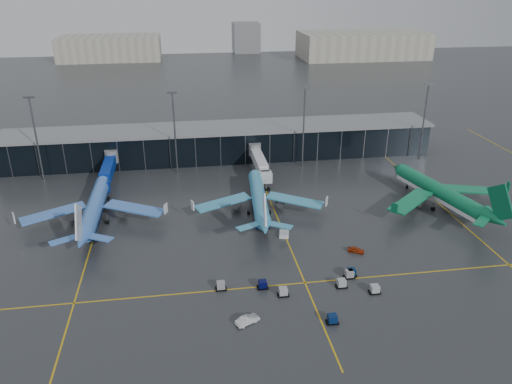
{
  "coord_description": "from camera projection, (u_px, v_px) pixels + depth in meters",
  "views": [
    {
      "loc": [
        -12.53,
        -97.28,
        57.63
      ],
      "look_at": [
        5.0,
        18.0,
        6.0
      ],
      "focal_mm": 35.0,
      "sensor_mm": 36.0,
      "label": 1
    }
  ],
  "objects": [
    {
      "name": "ground",
      "position": [
        246.0,
        249.0,
        112.99
      ],
      "size": [
        600.0,
        600.0,
        0.0
      ],
      "primitive_type": "plane",
      "color": "#282B2D",
      "rests_on": "ground"
    },
    {
      "name": "taxi_lines",
      "position": [
        280.0,
        225.0,
        123.96
      ],
      "size": [
        220.0,
        120.0,
        0.02
      ],
      "color": "gold",
      "rests_on": "ground"
    },
    {
      "name": "airliner_klm_near",
      "position": [
        259.0,
        189.0,
        128.68
      ],
      "size": [
        38.44,
        42.92,
        12.34
      ],
      "primitive_type": null,
      "rotation": [
        0.0,
        0.0,
        -0.08
      ],
      "color": "#3A95C0",
      "rests_on": "ground"
    },
    {
      "name": "airliner_aer_lingus",
      "position": [
        440.0,
        183.0,
        131.39
      ],
      "size": [
        46.91,
        50.9,
        13.36
      ],
      "primitive_type": null,
      "rotation": [
        0.0,
        0.0,
        0.22
      ],
      "color": "#0E7547",
      "rests_on": "ground"
    },
    {
      "name": "baggage_carts",
      "position": [
        315.0,
        287.0,
        98.04
      ],
      "size": [
        31.84,
        15.48,
        1.7
      ],
      "color": "black",
      "rests_on": "ground"
    },
    {
      "name": "mobile_airstair",
      "position": [
        284.0,
        233.0,
        118.54
      ],
      "size": [
        2.85,
        3.61,
        3.45
      ],
      "rotation": [
        0.0,
        0.0,
        -0.22
      ],
      "color": "white",
      "rests_on": "ground"
    },
    {
      "name": "terminal_pier",
      "position": [
        222.0,
        142.0,
        166.85
      ],
      "size": [
        142.0,
        17.0,
        10.7
      ],
      "color": "black",
      "rests_on": "ground"
    },
    {
      "name": "flood_masts",
      "position": [
        240.0,
        127.0,
        153.29
      ],
      "size": [
        203.0,
        0.5,
        25.5
      ],
      "color": "#595B60",
      "rests_on": "ground"
    },
    {
      "name": "service_van_white",
      "position": [
        248.0,
        320.0,
        88.93
      ],
      "size": [
        4.76,
        3.47,
        1.49
      ],
      "primitive_type": "imported",
      "rotation": [
        0.0,
        0.0,
        2.04
      ],
      "color": "silver",
      "rests_on": "ground"
    },
    {
      "name": "distant_hangars",
      "position": [
        265.0,
        45.0,
        360.45
      ],
      "size": [
        260.0,
        71.0,
        22.0
      ],
      "color": "#B2AD99",
      "rests_on": "ground"
    },
    {
      "name": "airliner_arkefly",
      "position": [
        94.0,
        198.0,
        123.28
      ],
      "size": [
        37.07,
        42.14,
        12.87
      ],
      "primitive_type": null,
      "rotation": [
        0.0,
        0.0,
        -0.01
      ],
      "color": "#3E74CD",
      "rests_on": "ground"
    },
    {
      "name": "service_van_red",
      "position": [
        356.0,
        250.0,
        111.54
      ],
      "size": [
        3.92,
        3.1,
        1.25
      ],
      "primitive_type": "imported",
      "rotation": [
        0.0,
        0.0,
        1.05
      ],
      "color": "#A12D0C",
      "rests_on": "ground"
    },
    {
      "name": "jet_bridges",
      "position": [
        108.0,
        171.0,
        145.2
      ],
      "size": [
        94.0,
        27.5,
        7.2
      ],
      "color": "#595B60",
      "rests_on": "ground"
    }
  ]
}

